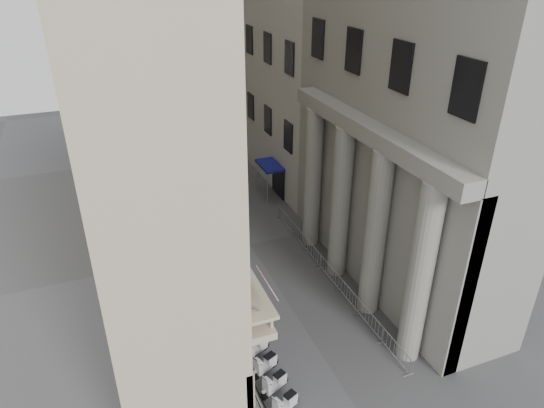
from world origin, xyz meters
The scene contains 26 objects.
iron_fence centered at (-4.30, 18.00, 0.00)m, with size 0.30×28.00×1.40m, color black, non-canonical shape.
blue_awning centered at (4.15, 26.00, 0.00)m, with size 1.60×3.00×3.00m, color navy, non-canonical shape.
scooter_1 centered at (-3.19, 6.19, 0.00)m, with size 0.56×1.40×1.50m, color silver, non-canonical shape.
scooter_2 centered at (-3.19, 7.48, 0.00)m, with size 0.56×1.40×1.50m, color silver, non-canonical shape.
scooter_3 centered at (-3.19, 8.76, 0.00)m, with size 0.56×1.40×1.50m, color silver, non-canonical shape.
scooter_4 centered at (-3.19, 10.05, 0.00)m, with size 0.56×1.40×1.50m, color silver, non-canonical shape.
scooter_5 centered at (-3.19, 11.34, 0.00)m, with size 0.56×1.40×1.50m, color silver, non-canonical shape.
scooter_6 centered at (-3.19, 12.63, 0.00)m, with size 0.56×1.40×1.50m, color silver, non-canonical shape.
scooter_7 centered at (-3.19, 13.92, 0.00)m, with size 0.56×1.40×1.50m, color silver, non-canonical shape.
scooter_8 centered at (-3.19, 15.21, 0.00)m, with size 0.56×1.40×1.50m, color silver, non-canonical shape.
scooter_9 centered at (-3.19, 16.49, 0.00)m, with size 0.56×1.40×1.50m, color silver, non-canonical shape.
scooter_10 centered at (-3.19, 17.78, 0.00)m, with size 0.56×1.40×1.50m, color silver, non-canonical shape.
scooter_11 centered at (-3.19, 19.07, 0.00)m, with size 0.56×1.40×1.50m, color silver, non-canonical shape.
barrier_0 centered at (3.44, 5.91, 0.00)m, with size 0.60×2.40×1.10m, color #A7AAAF, non-canonical shape.
barrier_1 centered at (3.44, 8.41, 0.00)m, with size 0.60×2.40×1.10m, color #A7AAAF, non-canonical shape.
barrier_2 centered at (3.44, 10.91, 0.00)m, with size 0.60×2.40×1.10m, color #A7AAAF, non-canonical shape.
barrier_3 centered at (3.44, 13.41, 0.00)m, with size 0.60×2.40×1.10m, color #A7AAAF, non-canonical shape.
barrier_4 centered at (3.44, 15.91, 0.00)m, with size 0.60×2.40×1.10m, color #A7AAAF, non-canonical shape.
barrier_5 centered at (3.44, 18.41, 0.00)m, with size 0.60×2.40×1.10m, color #A7AAAF, non-canonical shape.
barrier_6 centered at (3.44, 20.91, 0.00)m, with size 0.60×2.40×1.10m, color #A7AAAF, non-canonical shape.
security_tent centered at (-3.60, 26.93, 2.68)m, with size 3.95×3.95×3.21m.
street_lamp centered at (-3.94, 21.04, 4.34)m, with size 2.40×0.45×7.35m.
info_kiosk centered at (-4.07, 15.26, 0.82)m, with size 0.33×0.79×1.62m.
pedestrian_a centered at (1.96, 28.77, 0.98)m, with size 0.72×0.47×1.96m, color black.
pedestrian_b centered at (3.00, 30.68, 0.87)m, with size 0.84×0.66×1.74m, color black.
pedestrian_c centered at (-1.95, 36.00, 0.81)m, with size 0.80×0.52×1.63m, color black.
Camera 1 is at (-9.31, -9.18, 18.88)m, focal length 32.00 mm.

